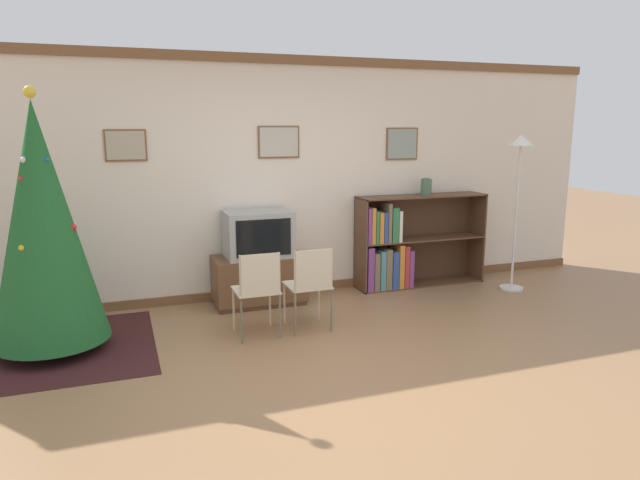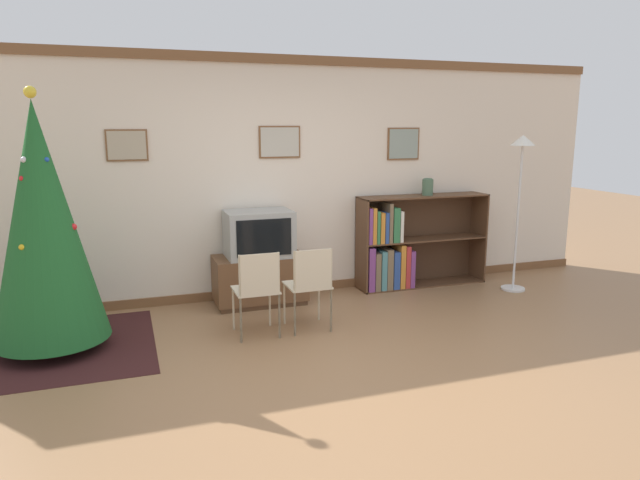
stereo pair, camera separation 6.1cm
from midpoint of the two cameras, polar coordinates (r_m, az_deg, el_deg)
name	(u,v)px [view 2 (the right image)]	position (r m, az deg, el deg)	size (l,w,h in m)	color
ground_plane	(349,374)	(4.66, 3.29, -13.26)	(24.00, 24.00, 0.00)	#936B47
wall_back	(272,178)	(6.51, -4.57, 6.16)	(8.44, 0.11, 2.70)	silver
area_rug	(55,349)	(5.63, -24.68, -9.86)	(1.69, 1.66, 0.01)	#381919
christmas_tree	(43,224)	(5.34, -25.68, 1.47)	(0.97, 0.97, 2.25)	maroon
tv_console	(260,280)	(6.34, -5.76, -3.96)	(0.99, 0.51, 0.54)	#4C311E
television	(259,234)	(6.22, -5.85, 0.64)	(0.71, 0.50, 0.50)	#9E9E99
folding_chair_left	(257,288)	(5.28, -5.94, -4.82)	(0.40, 0.40, 0.82)	beige
folding_chair_right	(310,283)	(5.42, -0.69, -4.35)	(0.40, 0.40, 0.82)	beige
bookshelf	(399,248)	(6.96, 8.17, -0.78)	(1.63, 0.36, 1.11)	brown
vase	(428,187)	(7.02, 10.96, 5.27)	(0.13, 0.13, 0.20)	#47664C
standing_lamp	(521,172)	(7.04, 19.68, 6.39)	(0.28, 0.28, 1.84)	silver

